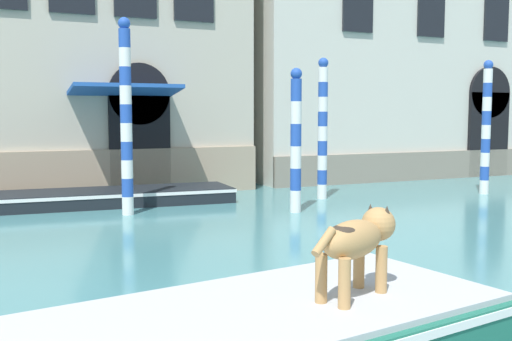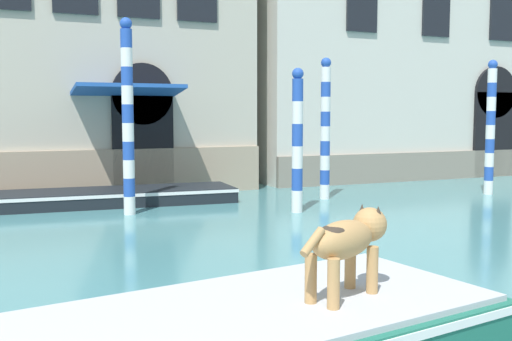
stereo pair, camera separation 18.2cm
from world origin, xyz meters
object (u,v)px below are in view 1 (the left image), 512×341
at_px(mooring_pole_4, 323,128).
at_px(mooring_pole_5, 296,140).
at_px(mooring_pole_2, 126,116).
at_px(mooring_pole_0, 486,127).
at_px(boat_moored_near_palazzo, 96,197).
at_px(dog_on_deck, 358,239).

relative_size(mooring_pole_4, mooring_pole_5, 1.13).
bearing_deg(mooring_pole_4, mooring_pole_2, -175.42).
relative_size(mooring_pole_2, mooring_pole_5, 1.32).
distance_m(mooring_pole_0, mooring_pole_5, 6.53).
height_order(boat_moored_near_palazzo, mooring_pole_5, mooring_pole_5).
distance_m(mooring_pole_4, mooring_pole_5, 2.41).
relative_size(boat_moored_near_palazzo, mooring_pole_4, 1.85).
bearing_deg(mooring_pole_0, mooring_pole_2, 176.46).
distance_m(boat_moored_near_palazzo, mooring_pole_2, 2.73).
relative_size(mooring_pole_0, mooring_pole_2, 0.86).
xyz_separation_m(boat_moored_near_palazzo, mooring_pole_4, (5.82, -1.32, 1.72)).
bearing_deg(mooring_pole_5, mooring_pole_4, 44.58).
relative_size(boat_moored_near_palazzo, mooring_pole_5, 2.09).
xyz_separation_m(mooring_pole_0, mooring_pole_4, (-4.79, 1.06, -0.01)).
relative_size(dog_on_deck, mooring_pole_4, 0.31).
bearing_deg(mooring_pole_4, mooring_pole_0, -12.51).
distance_m(mooring_pole_2, mooring_pole_4, 5.42).
distance_m(dog_on_deck, mooring_pole_0, 12.84).
bearing_deg(dog_on_deck, mooring_pole_5, 42.09).
xyz_separation_m(dog_on_deck, mooring_pole_2, (-0.34, 8.83, 1.14)).
relative_size(mooring_pole_0, mooring_pole_5, 1.14).
xyz_separation_m(dog_on_deck, mooring_pole_5, (3.34, 7.57, 0.59)).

